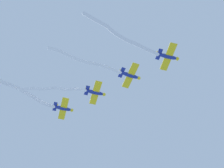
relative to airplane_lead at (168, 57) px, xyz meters
name	(u,v)px	position (x,y,z in m)	size (l,w,h in m)	color
airplane_lead	(168,57)	(0.00, 0.00, 0.00)	(4.80, 6.18, 1.56)	navy
smoke_trail_lead	(121,35)	(8.46, 5.74, 1.01)	(13.40, 10.65, 3.15)	white
airplane_left_wing	(130,75)	(8.01, -3.11, 0.25)	(4.80, 6.03, 1.56)	navy
smoke_trail_left_wing	(86,61)	(16.15, 2.28, -0.45)	(13.23, 8.94, 1.66)	white
airplane_right_wing	(95,93)	(16.02, -6.19, 0.50)	(4.80, 6.17, 1.56)	navy
smoke_trail_right_wing	(53,89)	(24.37, -3.15, -0.31)	(13.60, 4.11, 2.00)	white
airplane_slot	(63,108)	(24.03, -9.29, 0.75)	(4.80, 6.17, 1.56)	navy
smoke_trail_slot	(8,83)	(34.66, -1.68, 2.71)	(17.43, 14.84, 5.20)	white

